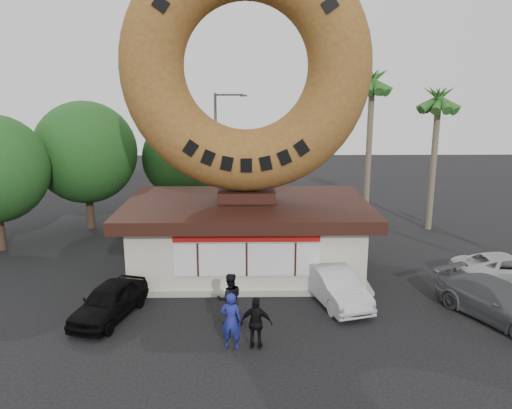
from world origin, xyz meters
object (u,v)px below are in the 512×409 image
object	(u,v)px
street_lamp	(218,148)
car_black	(109,301)
car_silver	(335,285)
car_white	(506,268)
person_center	(230,299)
giant_donut	(246,67)
donut_shop	(247,233)
person_right	(256,323)
car_grey	(498,301)
person_left	(231,321)

from	to	relation	value
street_lamp	car_black	bearing A→B (deg)	-102.31
car_silver	car_white	world-z (taller)	car_silver
car_black	car_white	xyz separation A→B (m)	(16.63, 3.22, -0.04)
street_lamp	car_silver	size ratio (longest dim) A/B	1.88
person_center	car_white	size ratio (longest dim) A/B	0.43
giant_donut	car_white	xyz separation A→B (m)	(11.49, -1.84, -8.65)
donut_shop	giant_donut	xyz separation A→B (m)	(0.00, 0.02, 7.52)
car_silver	person_right	bearing A→B (deg)	-147.20
person_center	person_right	size ratio (longest dim) A/B	1.07
car_black	donut_shop	bearing A→B (deg)	59.96
person_right	car_grey	size ratio (longest dim) A/B	0.37
car_black	car_silver	world-z (taller)	car_silver
person_right	car_white	bearing A→B (deg)	-144.15
donut_shop	giant_donut	world-z (taller)	giant_donut
car_grey	person_center	bearing A→B (deg)	154.46
donut_shop	person_right	world-z (taller)	donut_shop
street_lamp	person_center	bearing A→B (deg)	-85.44
donut_shop	car_white	size ratio (longest dim) A/B	2.46
giant_donut	street_lamp	world-z (taller)	giant_donut
street_lamp	person_center	xyz separation A→B (m)	(1.24, -15.61, -3.51)
giant_donut	car_black	xyz separation A→B (m)	(-5.14, -5.06, -8.61)
person_left	car_grey	bearing A→B (deg)	-158.45
donut_shop	car_silver	xyz separation A→B (m)	(3.53, -3.77, -1.07)
person_center	person_left	bearing A→B (deg)	82.67
street_lamp	donut_shop	bearing A→B (deg)	-79.50
person_left	car_silver	distance (m)	5.40
giant_donut	person_center	size ratio (longest dim) A/B	5.65
person_left	car_black	world-z (taller)	person_left
person_center	car_black	xyz separation A→B (m)	(-4.53, 0.54, -0.30)
street_lamp	person_right	size ratio (longest dim) A/B	4.42
person_center	car_black	bearing A→B (deg)	-17.57
car_grey	car_white	distance (m)	4.18
street_lamp	car_black	size ratio (longest dim) A/B	2.04
car_grey	car_white	world-z (taller)	car_grey
street_lamp	car_black	distance (m)	15.88
person_left	donut_shop	bearing A→B (deg)	-83.48
car_silver	car_black	bearing A→B (deg)	172.85
person_left	person_center	xyz separation A→B (m)	(-0.10, 1.74, -0.01)
person_left	car_silver	size ratio (longest dim) A/B	0.46
donut_shop	car_white	world-z (taller)	donut_shop
donut_shop	person_left	world-z (taller)	donut_shop
giant_donut	car_white	world-z (taller)	giant_donut
person_right	car_black	xyz separation A→B (m)	(-5.47, 2.32, -0.24)
street_lamp	person_left	distance (m)	17.75
person_left	car_silver	xyz separation A→B (m)	(4.04, 3.57, -0.28)
street_lamp	person_left	size ratio (longest dim) A/B	4.07
person_center	car_white	xyz separation A→B (m)	(12.10, 3.76, -0.34)
car_black	car_grey	xyz separation A→B (m)	(14.48, -0.36, 0.04)
person_right	car_grey	xyz separation A→B (m)	(9.01, 1.95, -0.19)
donut_shop	person_right	distance (m)	7.42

